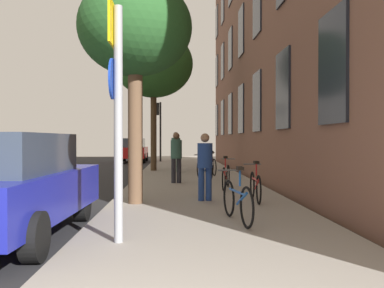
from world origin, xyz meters
TOP-DOWN VIEW (x-y plane):
  - ground_plane at (-2.40, 15.00)m, footprint 41.80×41.80m
  - road_asphalt at (-4.50, 15.00)m, footprint 7.00×38.00m
  - sidewalk at (1.10, 15.00)m, footprint 4.20×38.00m
  - sign_post at (-0.32, 3.66)m, footprint 0.16×0.60m
  - traffic_light at (-0.56, 25.19)m, footprint 0.43×0.24m
  - tree_near at (-0.40, 7.19)m, footprint 2.53×2.53m
  - tree_far at (-0.50, 17.07)m, footprint 3.62×3.62m
  - bicycle_0 at (1.55, 4.99)m, footprint 0.43×1.72m
  - bicycle_1 at (2.33, 7.39)m, footprint 0.42×1.67m
  - bicycle_2 at (1.95, 9.79)m, footprint 0.56×1.68m
  - bicycle_3 at (1.50, 12.19)m, footprint 0.56×1.67m
  - bicycle_4 at (1.95, 14.59)m, footprint 0.42×1.64m
  - bicycle_5 at (2.17, 16.99)m, footprint 0.42×1.66m
  - pedestrian_0 at (1.18, 7.53)m, footprint 0.49×0.49m
  - pedestrian_1 at (0.53, 11.49)m, footprint 0.48×0.48m
  - pedestrian_2 at (0.52, 16.23)m, footprint 0.47×0.47m
  - car_0 at (-2.08, 4.39)m, footprint 2.00×4.22m
  - car_1 at (-2.33, 26.11)m, footprint 1.79×3.94m

SIDE VIEW (x-z plane):
  - ground_plane at x=-2.40m, z-range 0.00..0.00m
  - road_asphalt at x=-4.50m, z-range 0.00..0.01m
  - sidewalk at x=1.10m, z-range 0.00..0.12m
  - bicycle_5 at x=2.17m, z-range 0.02..0.93m
  - bicycle_1 at x=2.33m, z-range 0.02..0.95m
  - bicycle_2 at x=1.95m, z-range 0.02..0.97m
  - bicycle_4 at x=1.95m, z-range 0.01..0.97m
  - bicycle_0 at x=1.55m, z-range 0.01..0.98m
  - bicycle_3 at x=1.50m, z-range 0.01..1.00m
  - car_1 at x=-2.33m, z-range 0.03..1.65m
  - car_0 at x=-2.08m, z-range 0.03..1.65m
  - pedestrian_0 at x=1.18m, z-range 0.23..1.79m
  - pedestrian_1 at x=0.53m, z-range 0.24..1.88m
  - pedestrian_2 at x=0.52m, z-range 0.24..2.00m
  - sign_post at x=-0.32m, z-range 0.40..3.70m
  - traffic_light at x=-0.56m, z-range 0.83..4.71m
  - tree_near at x=-0.40m, z-range 1.48..6.46m
  - tree_far at x=-0.50m, z-range 1.78..8.21m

